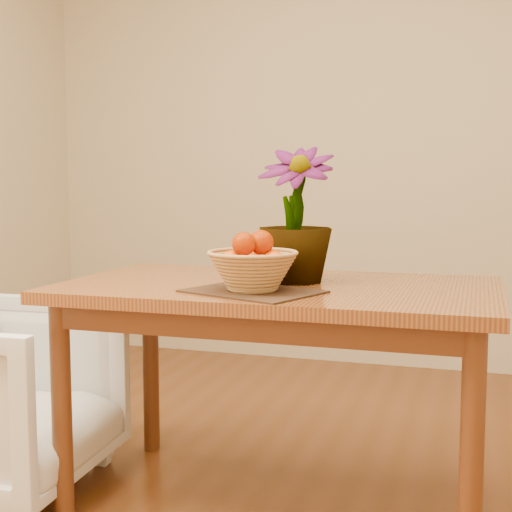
% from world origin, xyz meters
% --- Properties ---
extents(wall_back, '(4.00, 0.02, 2.70)m').
position_xyz_m(wall_back, '(0.00, 2.25, 1.35)').
color(wall_back, beige).
rests_on(wall_back, floor).
extents(table, '(1.40, 0.80, 0.75)m').
position_xyz_m(table, '(0.00, 0.30, 0.66)').
color(table, brown).
rests_on(table, floor).
extents(placemat, '(0.45, 0.40, 0.01)m').
position_xyz_m(placemat, '(-0.03, 0.10, 0.75)').
color(placemat, '#371F14').
rests_on(placemat, table).
extents(wicker_basket, '(0.27, 0.27, 0.11)m').
position_xyz_m(wicker_basket, '(-0.03, 0.10, 0.81)').
color(wicker_basket, tan).
rests_on(wicker_basket, placemat).
extents(orange_pile, '(0.19, 0.18, 0.13)m').
position_xyz_m(orange_pile, '(-0.03, 0.11, 0.87)').
color(orange_pile, '#ED5303').
rests_on(orange_pile, wicker_basket).
extents(potted_plant, '(0.26, 0.26, 0.45)m').
position_xyz_m(potted_plant, '(0.04, 0.36, 0.97)').
color(potted_plant, '#1E4614').
rests_on(potted_plant, table).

